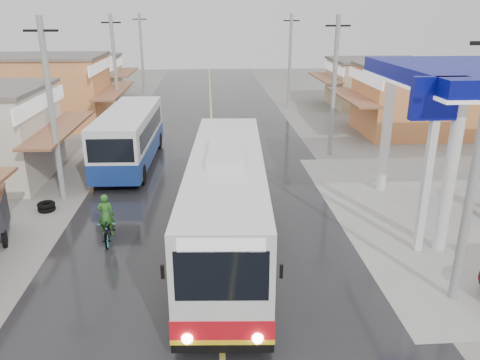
# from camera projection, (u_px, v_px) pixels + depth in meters

# --- Properties ---
(ground) EXTENTS (120.00, 120.00, 0.00)m
(ground) POSITION_uv_depth(u_px,v_px,m) (220.00, 307.00, 13.66)
(ground) COLOR slate
(ground) RESTS_ON ground
(road) EXTENTS (12.00, 90.00, 0.02)m
(road) POSITION_uv_depth(u_px,v_px,m) (213.00, 157.00, 27.73)
(road) COLOR black
(road) RESTS_ON ground
(centre_line) EXTENTS (0.15, 90.00, 0.01)m
(centre_line) POSITION_uv_depth(u_px,v_px,m) (213.00, 157.00, 27.72)
(centre_line) COLOR #D8CC4C
(centre_line) RESTS_ON road
(shopfronts_left) EXTENTS (11.00, 44.00, 5.20)m
(shopfronts_left) POSITION_uv_depth(u_px,v_px,m) (8.00, 147.00, 29.72)
(shopfronts_left) COLOR tan
(shopfronts_left) RESTS_ON ground
(utility_poles_left) EXTENTS (1.60, 50.00, 8.00)m
(utility_poles_left) POSITION_uv_depth(u_px,v_px,m) (97.00, 155.00, 28.22)
(utility_poles_left) COLOR gray
(utility_poles_left) RESTS_ON ground
(utility_poles_right) EXTENTS (1.60, 36.00, 8.00)m
(utility_poles_right) POSITION_uv_depth(u_px,v_px,m) (329.00, 155.00, 28.18)
(utility_poles_right) COLOR gray
(utility_poles_right) RESTS_ON ground
(coach_bus) EXTENTS (3.40, 12.22, 3.78)m
(coach_bus) POSITION_uv_depth(u_px,v_px,m) (227.00, 201.00, 16.53)
(coach_bus) COLOR silver
(coach_bus) RESTS_ON road
(second_bus) EXTENTS (2.76, 9.27, 3.05)m
(second_bus) POSITION_uv_depth(u_px,v_px,m) (130.00, 137.00, 25.75)
(second_bus) COLOR silver
(second_bus) RESTS_ON road
(cyclist) EXTENTS (0.79, 1.88, 1.98)m
(cyclist) POSITION_uv_depth(u_px,v_px,m) (108.00, 226.00, 17.31)
(cyclist) COLOR black
(cyclist) RESTS_ON ground
(tyre_stack) EXTENTS (0.76, 0.76, 0.39)m
(tyre_stack) POSITION_uv_depth(u_px,v_px,m) (46.00, 207.00, 20.20)
(tyre_stack) COLOR black
(tyre_stack) RESTS_ON ground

